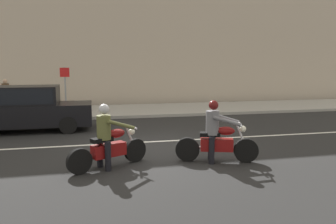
{
  "coord_description": "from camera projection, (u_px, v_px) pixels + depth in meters",
  "views": [
    {
      "loc": [
        -1.84,
        -9.65,
        2.54
      ],
      "look_at": [
        0.31,
        -0.23,
        1.14
      ],
      "focal_mm": 35.56,
      "sensor_mm": 36.0,
      "label": 1
    }
  ],
  "objects": [
    {
      "name": "building_facade",
      "position": [
        121.0,
        21.0,
        20.35
      ],
      "size": [
        40.0,
        1.4,
        10.24
      ],
      "primitive_type": "cube",
      "color": "#B7A893",
      "rests_on": "ground_plane"
    },
    {
      "name": "ground_plane",
      "position": [
        156.0,
        149.0,
        10.08
      ],
      "size": [
        80.0,
        80.0,
        0.0
      ],
      "primitive_type": "plane",
      "color": "black"
    },
    {
      "name": "pedestrian_bystander",
      "position": [
        6.0,
        93.0,
        16.62
      ],
      "size": [
        0.34,
        0.34,
        1.66
      ],
      "color": "black",
      "rests_on": "sidewalk_slab"
    },
    {
      "name": "motorcycle_with_rider_gray",
      "position": [
        216.0,
        137.0,
        8.64
      ],
      "size": [
        2.09,
        0.89,
        1.62
      ],
      "color": "black",
      "rests_on": "ground_plane"
    },
    {
      "name": "street_sign_post",
      "position": [
        65.0,
        85.0,
        16.03
      ],
      "size": [
        0.44,
        0.08,
        2.25
      ],
      "color": "gray",
      "rests_on": "sidewalk_slab"
    },
    {
      "name": "lane_marking_stripe",
      "position": [
        173.0,
        141.0,
        11.11
      ],
      "size": [
        18.0,
        0.14,
        0.01
      ],
      "primitive_type": "cube",
      "color": "silver",
      "rests_on": "ground_plane"
    },
    {
      "name": "motorcycle_with_rider_olive",
      "position": [
        108.0,
        142.0,
        8.13
      ],
      "size": [
        1.99,
        1.15,
        1.59
      ],
      "color": "black",
      "rests_on": "ground_plane"
    },
    {
      "name": "sidewalk_slab",
      "position": [
        128.0,
        111.0,
        17.79
      ],
      "size": [
        40.0,
        4.4,
        0.14
      ],
      "primitive_type": "cube",
      "color": "#99968E",
      "rests_on": "ground_plane"
    },
    {
      "name": "parked_sedan_black",
      "position": [
        29.0,
        108.0,
        12.57
      ],
      "size": [
        4.48,
        1.82,
        1.72
      ],
      "color": "black",
      "rests_on": "ground_plane"
    }
  ]
}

